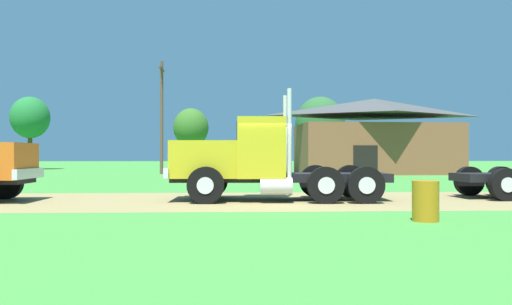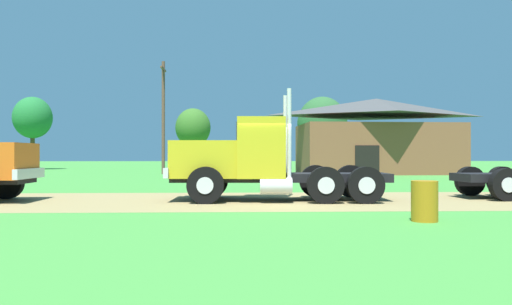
{
  "view_description": "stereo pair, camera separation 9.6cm",
  "coord_description": "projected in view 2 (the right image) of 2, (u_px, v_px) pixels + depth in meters",
  "views": [
    {
      "loc": [
        -1.39,
        -16.64,
        1.53
      ],
      "look_at": [
        -0.65,
        0.16,
        1.6
      ],
      "focal_mm": 35.15,
      "sensor_mm": 36.0,
      "label": 1
    },
    {
      "loc": [
        -1.29,
        -16.65,
        1.53
      ],
      "look_at": [
        -0.65,
        0.16,
        1.6
      ],
      "focal_mm": 35.15,
      "sensor_mm": 36.0,
      "label": 2
    }
  ],
  "objects": [
    {
      "name": "tree_left",
      "position": [
        33.0,
        118.0,
        51.26
      ],
      "size": [
        3.87,
        3.87,
        7.45
      ],
      "color": "#513823",
      "rests_on": "ground_plane"
    },
    {
      "name": "dirt_track",
      "position": [
        276.0,
        200.0,
        16.68
      ],
      "size": [
        120.0,
        6.75,
        0.01
      ],
      "primitive_type": "cube",
      "color": "#927F4F",
      "rests_on": "ground_plane"
    },
    {
      "name": "tree_right",
      "position": [
        322.0,
        124.0,
        54.94
      ],
      "size": [
        5.48,
        5.48,
        7.89
      ],
      "color": "#513823",
      "rests_on": "ground_plane"
    },
    {
      "name": "tree_mid",
      "position": [
        193.0,
        128.0,
        54.79
      ],
      "size": [
        3.84,
        3.84,
        6.59
      ],
      "color": "#513823",
      "rests_on": "ground_plane"
    },
    {
      "name": "shed_building",
      "position": [
        377.0,
        137.0,
        40.08
      ],
      "size": [
        12.91,
        7.64,
        6.02
      ],
      "color": "brown",
      "rests_on": "ground_plane"
    },
    {
      "name": "truck_foreground_white",
      "position": [
        252.0,
        161.0,
        16.68
      ],
      "size": [
        7.35,
        2.9,
        3.61
      ],
      "color": "black",
      "rests_on": "ground_plane"
    },
    {
      "name": "steel_barrel",
      "position": [
        424.0,
        201.0,
        11.43
      ],
      "size": [
        0.6,
        0.6,
        0.93
      ],
      "primitive_type": "cylinder",
      "color": "#B27214",
      "rests_on": "ground_plane"
    },
    {
      "name": "utility_pole_near",
      "position": [
        163.0,
        114.0,
        39.32
      ],
      "size": [
        0.26,
        2.2,
        8.86
      ],
      "color": "brown",
      "rests_on": "ground_plane"
    },
    {
      "name": "ground_plane",
      "position": [
        276.0,
        200.0,
        16.68
      ],
      "size": [
        200.0,
        200.0,
        0.0
      ],
      "primitive_type": "plane",
      "color": "#3F8C36"
    }
  ]
}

